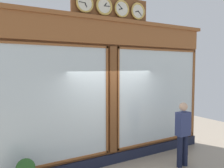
% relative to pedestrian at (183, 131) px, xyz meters
% --- Properties ---
extents(shop_facade, '(6.61, 0.42, 4.44)m').
position_rel_pedestrian_xyz_m(shop_facade, '(1.50, -1.21, 1.04)').
color(shop_facade, brown).
rests_on(shop_facade, ground_plane).
extents(pedestrian, '(0.36, 0.23, 1.69)m').
position_rel_pedestrian_xyz_m(pedestrian, '(0.00, 0.00, 0.00)').
color(pedestrian, '#191E38').
rests_on(pedestrian, ground_plane).
extents(planter_shrub, '(0.37, 0.37, 0.37)m').
position_rel_pedestrian_xyz_m(planter_shrub, '(3.82, -0.52, -0.31)').
color(planter_shrub, '#285623').
rests_on(planter_shrub, planter_box).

